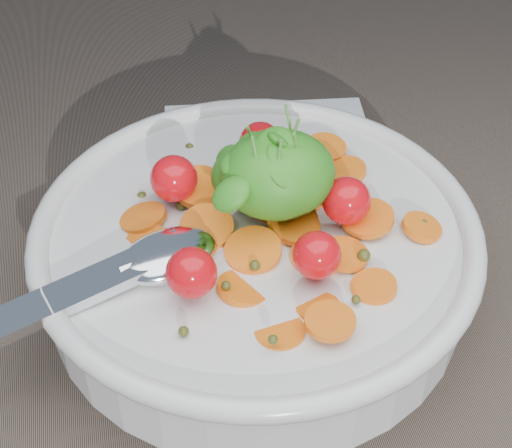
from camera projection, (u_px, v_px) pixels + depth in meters
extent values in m
plane|color=brown|center=(219.00, 302.00, 0.54)|extent=(6.00, 6.00, 0.00)
cylinder|color=silver|center=(256.00, 258.00, 0.54)|extent=(0.28, 0.28, 0.05)
torus|color=silver|center=(256.00, 229.00, 0.52)|extent=(0.30, 0.30, 0.02)
cylinder|color=silver|center=(256.00, 283.00, 0.55)|extent=(0.14, 0.14, 0.01)
cylinder|color=brown|center=(256.00, 258.00, 0.54)|extent=(0.26, 0.26, 0.04)
cylinder|color=orange|center=(346.00, 170.00, 0.56)|extent=(0.04, 0.04, 0.01)
cylinder|color=orange|center=(422.00, 227.00, 0.51)|extent=(0.04, 0.04, 0.01)
cylinder|color=orange|center=(275.00, 211.00, 0.53)|extent=(0.04, 0.04, 0.01)
cylinder|color=orange|center=(197.00, 190.00, 0.53)|extent=(0.03, 0.04, 0.01)
cylinder|color=orange|center=(296.00, 227.00, 0.51)|extent=(0.05, 0.05, 0.01)
cylinder|color=orange|center=(202.00, 184.00, 0.54)|extent=(0.05, 0.05, 0.01)
cylinder|color=orange|center=(240.00, 169.00, 0.56)|extent=(0.05, 0.05, 0.01)
cylinder|color=orange|center=(374.00, 287.00, 0.48)|extent=(0.03, 0.03, 0.01)
cylinder|color=orange|center=(207.00, 227.00, 0.51)|extent=(0.04, 0.04, 0.01)
cylinder|color=orange|center=(143.00, 218.00, 0.52)|extent=(0.04, 0.04, 0.01)
cylinder|color=orange|center=(243.00, 289.00, 0.48)|extent=(0.04, 0.04, 0.01)
cylinder|color=orange|center=(264.00, 160.00, 0.56)|extent=(0.05, 0.05, 0.02)
cylinder|color=orange|center=(367.00, 218.00, 0.51)|extent=(0.04, 0.04, 0.01)
cylinder|color=orange|center=(330.00, 321.00, 0.45)|extent=(0.04, 0.04, 0.01)
cylinder|color=orange|center=(317.00, 257.00, 0.50)|extent=(0.04, 0.04, 0.01)
cylinder|color=orange|center=(292.00, 222.00, 0.51)|extent=(0.05, 0.05, 0.01)
cylinder|color=orange|center=(253.00, 250.00, 0.50)|extent=(0.04, 0.04, 0.01)
cylinder|color=orange|center=(318.00, 308.00, 0.47)|extent=(0.03, 0.03, 0.01)
cylinder|color=orange|center=(280.00, 333.00, 0.45)|extent=(0.04, 0.04, 0.01)
cylinder|color=orange|center=(326.00, 148.00, 0.57)|extent=(0.04, 0.04, 0.01)
cylinder|color=orange|center=(330.00, 189.00, 0.55)|extent=(0.04, 0.04, 0.01)
cylinder|color=orange|center=(146.00, 243.00, 0.51)|extent=(0.03, 0.03, 0.01)
cylinder|color=orange|center=(345.00, 254.00, 0.49)|extent=(0.04, 0.04, 0.01)
cylinder|color=orange|center=(300.00, 195.00, 0.54)|extent=(0.04, 0.04, 0.01)
sphere|color=#3E4316|center=(412.00, 234.00, 0.51)|extent=(0.01, 0.01, 0.01)
sphere|color=#3E4316|center=(255.00, 265.00, 0.48)|extent=(0.01, 0.01, 0.01)
sphere|color=#3E4316|center=(208.00, 196.00, 0.53)|extent=(0.01, 0.01, 0.01)
sphere|color=#3E4316|center=(296.00, 200.00, 0.53)|extent=(0.01, 0.01, 0.01)
sphere|color=#3E4316|center=(189.00, 148.00, 0.59)|extent=(0.01, 0.01, 0.01)
sphere|color=#3E4316|center=(364.00, 255.00, 0.49)|extent=(0.01, 0.01, 0.01)
sphere|color=#3E4316|center=(274.00, 178.00, 0.55)|extent=(0.01, 0.01, 0.01)
sphere|color=#3E4316|center=(235.00, 174.00, 0.55)|extent=(0.01, 0.01, 0.01)
sphere|color=#3E4316|center=(356.00, 300.00, 0.46)|extent=(0.01, 0.01, 0.01)
sphere|color=#3E4316|center=(306.00, 264.00, 0.49)|extent=(0.01, 0.01, 0.01)
sphere|color=#3E4316|center=(142.00, 197.00, 0.54)|extent=(0.01, 0.01, 0.01)
sphere|color=#3E4316|center=(99.00, 291.00, 0.48)|extent=(0.01, 0.01, 0.01)
sphere|color=#3E4316|center=(322.00, 166.00, 0.56)|extent=(0.01, 0.01, 0.01)
sphere|color=#3E4316|center=(273.00, 340.00, 0.44)|extent=(0.01, 0.01, 0.01)
sphere|color=#3E4316|center=(226.00, 285.00, 0.47)|extent=(0.01, 0.01, 0.01)
sphere|color=#3E4316|center=(184.00, 331.00, 0.45)|extent=(0.01, 0.01, 0.01)
sphere|color=#3E4316|center=(423.00, 225.00, 0.52)|extent=(0.01, 0.01, 0.01)
sphere|color=#3E4316|center=(181.00, 205.00, 0.53)|extent=(0.01, 0.01, 0.01)
sphere|color=red|center=(347.00, 201.00, 0.51)|extent=(0.03, 0.03, 0.03)
sphere|color=red|center=(260.00, 143.00, 0.55)|extent=(0.03, 0.03, 0.03)
sphere|color=red|center=(174.00, 179.00, 0.52)|extent=(0.03, 0.03, 0.03)
sphere|color=red|center=(191.00, 273.00, 0.46)|extent=(0.03, 0.03, 0.03)
sphere|color=red|center=(317.00, 255.00, 0.47)|extent=(0.03, 0.03, 0.03)
ellipsoid|color=#369020|center=(278.00, 174.00, 0.50)|extent=(0.08, 0.07, 0.06)
ellipsoid|color=#369020|center=(244.00, 176.00, 0.52)|extent=(0.04, 0.04, 0.03)
ellipsoid|color=#369020|center=(266.00, 162.00, 0.50)|extent=(0.02, 0.02, 0.02)
ellipsoid|color=#369020|center=(261.00, 169.00, 0.48)|extent=(0.02, 0.02, 0.01)
ellipsoid|color=#369020|center=(287.00, 165.00, 0.51)|extent=(0.03, 0.03, 0.02)
ellipsoid|color=#369020|center=(253.00, 153.00, 0.50)|extent=(0.03, 0.04, 0.03)
ellipsoid|color=#369020|center=(299.00, 167.00, 0.49)|extent=(0.03, 0.03, 0.02)
ellipsoid|color=#369020|center=(243.00, 175.00, 0.50)|extent=(0.03, 0.02, 0.02)
ellipsoid|color=#369020|center=(276.00, 145.00, 0.49)|extent=(0.04, 0.04, 0.02)
ellipsoid|color=#369020|center=(285.00, 167.00, 0.49)|extent=(0.04, 0.03, 0.03)
ellipsoid|color=#369020|center=(314.00, 163.00, 0.52)|extent=(0.03, 0.03, 0.02)
ellipsoid|color=#369020|center=(309.00, 158.00, 0.51)|extent=(0.02, 0.02, 0.02)
ellipsoid|color=#369020|center=(314.00, 154.00, 0.54)|extent=(0.03, 0.03, 0.02)
ellipsoid|color=#369020|center=(278.00, 164.00, 0.50)|extent=(0.03, 0.03, 0.02)
ellipsoid|color=#369020|center=(262.00, 170.00, 0.50)|extent=(0.03, 0.03, 0.03)
ellipsoid|color=#369020|center=(238.00, 163.00, 0.49)|extent=(0.03, 0.03, 0.02)
ellipsoid|color=#369020|center=(283.00, 139.00, 0.50)|extent=(0.03, 0.03, 0.02)
ellipsoid|color=#369020|center=(284.00, 175.00, 0.48)|extent=(0.03, 0.04, 0.03)
ellipsoid|color=#369020|center=(227.00, 155.00, 0.53)|extent=(0.02, 0.03, 0.02)
ellipsoid|color=#369020|center=(280.00, 155.00, 0.49)|extent=(0.03, 0.02, 0.03)
ellipsoid|color=#369020|center=(290.00, 154.00, 0.50)|extent=(0.03, 0.03, 0.02)
ellipsoid|color=#369020|center=(273.00, 151.00, 0.51)|extent=(0.03, 0.03, 0.02)
ellipsoid|color=#369020|center=(279.00, 141.00, 0.49)|extent=(0.02, 0.03, 0.02)
ellipsoid|color=#369020|center=(269.00, 156.00, 0.49)|extent=(0.03, 0.03, 0.02)
ellipsoid|color=#369020|center=(279.00, 148.00, 0.50)|extent=(0.02, 0.02, 0.02)
ellipsoid|color=#369020|center=(231.00, 194.00, 0.48)|extent=(0.03, 0.03, 0.03)
ellipsoid|color=#369020|center=(284.00, 159.00, 0.48)|extent=(0.03, 0.03, 0.03)
cylinder|color=#4C8C33|center=(255.00, 147.00, 0.50)|extent=(0.02, 0.02, 0.05)
cylinder|color=#4C8C33|center=(288.00, 150.00, 0.50)|extent=(0.01, 0.00, 0.05)
cylinder|color=#4C8C33|center=(277.00, 175.00, 0.48)|extent=(0.01, 0.01, 0.05)
cylinder|color=#4C8C33|center=(301.00, 162.00, 0.49)|extent=(0.01, 0.01, 0.05)
cylinder|color=#4C8C33|center=(293.00, 141.00, 0.51)|extent=(0.01, 0.02, 0.05)
cylinder|color=#4C8C33|center=(259.00, 172.00, 0.48)|extent=(0.01, 0.01, 0.05)
ellipsoid|color=silver|center=(168.00, 255.00, 0.49)|extent=(0.08, 0.06, 0.02)
cube|color=silver|center=(90.00, 286.00, 0.47)|extent=(0.13, 0.06, 0.02)
cylinder|color=silver|center=(137.00, 266.00, 0.48)|extent=(0.03, 0.02, 0.01)
cube|color=white|center=(270.00, 156.00, 0.66)|extent=(0.20, 0.18, 0.01)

